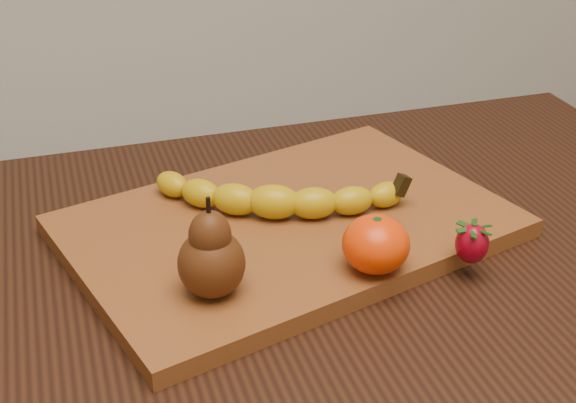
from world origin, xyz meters
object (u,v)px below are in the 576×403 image
object	(u,v)px
cutting_board	(288,226)
mandarin	(376,244)
table	(317,342)
pear	(211,247)

from	to	relation	value
cutting_board	mandarin	xyz separation A→B (m)	(0.05, -0.12, 0.04)
table	mandarin	size ratio (longest dim) A/B	15.45
pear	mandarin	xyz separation A→B (m)	(0.16, -0.01, -0.02)
cutting_board	pear	size ratio (longest dim) A/B	4.68
table	mandarin	xyz separation A→B (m)	(0.04, -0.05, 0.15)
table	cutting_board	bearing A→B (deg)	99.15
table	mandarin	distance (m)	0.16
mandarin	cutting_board	bearing A→B (deg)	112.91
pear	mandarin	bearing A→B (deg)	-3.37
pear	mandarin	world-z (taller)	pear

